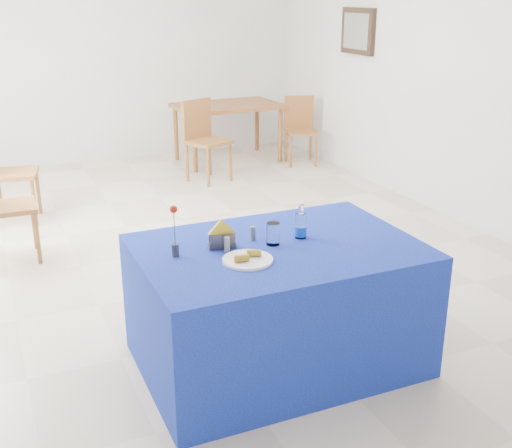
{
  "coord_description": "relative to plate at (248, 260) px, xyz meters",
  "views": [
    {
      "loc": [
        -1.73,
        -5.03,
        2.13
      ],
      "look_at": [
        -0.39,
        -1.98,
        0.92
      ],
      "focal_mm": 45.0,
      "sensor_mm": 36.0,
      "label": 1
    }
  ],
  "objects": [
    {
      "name": "salt_shaker",
      "position": [
        -0.05,
        0.17,
        0.04
      ],
      "size": [
        0.03,
        0.03,
        0.08
      ],
      "primitive_type": "cylinder",
      "color": "gray",
      "rests_on": "blue_table"
    },
    {
      "name": "drinking_glass",
      "position": [
        0.23,
        0.17,
        0.06
      ],
      "size": [
        0.08,
        0.08,
        0.13
      ],
      "primitive_type": "cylinder",
      "color": "white",
      "rests_on": "blue_table"
    },
    {
      "name": "chair_win_b",
      "position": [
        -1.07,
        3.49,
        -0.21
      ],
      "size": [
        0.51,
        0.51,
        0.97
      ],
      "rotation": [
        0.0,
        0.0,
        1.36
      ],
      "color": "#995E2C",
      "rests_on": "floor"
    },
    {
      "name": "napkin_holder",
      "position": [
        -0.06,
        0.24,
        0.04
      ],
      "size": [
        0.16,
        0.09,
        0.17
      ],
      "color": "#35353A",
      "rests_on": "blue_table"
    },
    {
      "name": "pepper_shaker",
      "position": [
        0.15,
        0.28,
        0.04
      ],
      "size": [
        0.03,
        0.03,
        0.08
      ],
      "primitive_type": "cylinder",
      "color": "#5E5F63",
      "rests_on": "blue_table"
    },
    {
      "name": "water_bottle",
      "position": [
        0.43,
        0.2,
        0.06
      ],
      "size": [
        0.07,
        0.07,
        0.21
      ],
      "color": "white",
      "rests_on": "blue_table"
    },
    {
      "name": "oak_table",
      "position": [
        1.79,
        4.89,
        -0.09
      ],
      "size": [
        1.37,
        0.91,
        0.76
      ],
      "color": "brown",
      "rests_on": "floor"
    },
    {
      "name": "banana_pieces",
      "position": [
        -0.0,
        -0.0,
        0.03
      ],
      "size": [
        0.17,
        0.09,
        0.04
      ],
      "color": "gold",
      "rests_on": "plate"
    },
    {
      "name": "picture_art",
      "position": [
        2.94,
        3.69,
        0.93
      ],
      "size": [
        0.02,
        0.52,
        0.4
      ],
      "primitive_type": "cube",
      "color": "#998C66",
      "rests_on": "room_shell"
    },
    {
      "name": "rose_vase",
      "position": [
        -0.34,
        0.22,
        0.13
      ],
      "size": [
        0.04,
        0.04,
        0.29
      ],
      "color": "#25262A",
      "rests_on": "blue_table"
    },
    {
      "name": "blue_table",
      "position": [
        0.25,
        0.14,
        -0.39
      ],
      "size": [
        1.6,
        1.1,
        0.76
      ],
      "color": "navy",
      "rests_on": "floor"
    },
    {
      "name": "chair_bg_right",
      "position": [
        2.61,
        4.41,
        -0.27
      ],
      "size": [
        0.48,
        0.48,
        0.86
      ],
      "rotation": [
        0.0,
        0.0,
        -0.27
      ],
      "color": "#995E2C",
      "rests_on": "floor"
    },
    {
      "name": "floor",
      "position": [
        0.49,
        2.09,
        -0.77
      ],
      "size": [
        7.0,
        7.0,
        0.0
      ],
      "primitive_type": "plane",
      "color": "beige",
      "rests_on": "ground"
    },
    {
      "name": "plate",
      "position": [
        0.0,
        0.0,
        0.0
      ],
      "size": [
        0.28,
        0.28,
        0.01
      ],
      "primitive_type": "cylinder",
      "color": "white",
      "rests_on": "blue_table"
    },
    {
      "name": "picture_frame",
      "position": [
        2.96,
        3.69,
        0.93
      ],
      "size": [
        0.06,
        0.64,
        0.52
      ],
      "primitive_type": "cube",
      "color": "black",
      "rests_on": "room_shell"
    },
    {
      "name": "chair_bg_left",
      "position": [
        1.18,
        4.13,
        -0.22
      ],
      "size": [
        0.56,
        0.56,
        0.95
      ],
      "rotation": [
        0.0,
        0.0,
        0.41
      ],
      "color": "#995E2C",
      "rests_on": "floor"
    },
    {
      "name": "room_shell",
      "position": [
        0.49,
        2.09,
        0.98
      ],
      "size": [
        7.0,
        7.0,
        7.0
      ],
      "color": "silver",
      "rests_on": "ground"
    }
  ]
}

